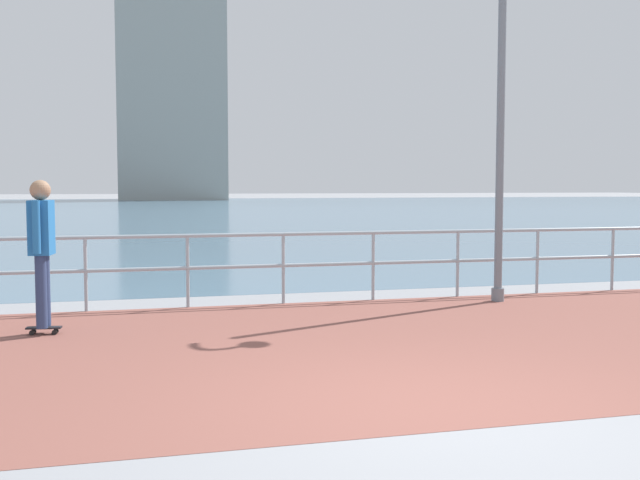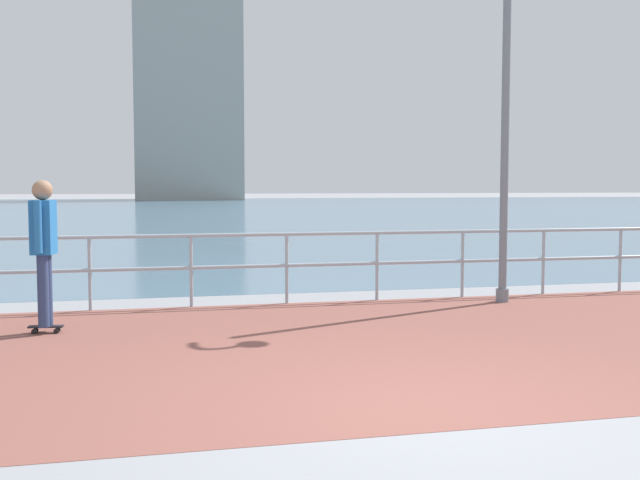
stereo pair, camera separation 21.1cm
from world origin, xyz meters
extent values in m
plane|color=gray|center=(0.00, 40.00, 0.00)|extent=(220.00, 220.00, 0.00)
cube|color=brown|center=(0.00, 2.47, 0.00)|extent=(28.00, 6.04, 0.01)
cube|color=slate|center=(0.00, 50.50, 0.00)|extent=(180.00, 88.00, 0.00)
cylinder|color=#9EADB7|center=(-2.80, 5.50, 0.52)|extent=(0.05, 0.05, 1.03)
cylinder|color=#9EADB7|center=(-1.40, 5.50, 0.52)|extent=(0.05, 0.05, 1.03)
cylinder|color=#9EADB7|center=(0.00, 5.50, 0.52)|extent=(0.05, 0.05, 1.03)
cylinder|color=#9EADB7|center=(1.40, 5.50, 0.52)|extent=(0.05, 0.05, 1.03)
cylinder|color=#9EADB7|center=(2.80, 5.50, 0.52)|extent=(0.05, 0.05, 1.03)
cylinder|color=#9EADB7|center=(4.20, 5.50, 0.52)|extent=(0.05, 0.05, 1.03)
cylinder|color=#9EADB7|center=(5.60, 5.50, 0.52)|extent=(0.05, 0.05, 1.03)
cylinder|color=#9EADB7|center=(0.00, 5.50, 1.03)|extent=(25.20, 0.06, 0.06)
cylinder|color=#9EADB7|center=(0.00, 5.50, 0.57)|extent=(25.20, 0.06, 0.06)
cylinder|color=slate|center=(3.19, 4.90, 0.10)|extent=(0.19, 0.19, 0.20)
cylinder|color=slate|center=(3.19, 4.90, 2.45)|extent=(0.12, 0.12, 4.89)
cylinder|color=black|center=(-3.08, 3.94, 0.03)|extent=(0.06, 0.04, 0.06)
cylinder|color=black|center=(-3.09, 3.86, 0.03)|extent=(0.06, 0.04, 0.06)
cylinder|color=black|center=(-3.33, 3.97, 0.03)|extent=(0.06, 0.04, 0.06)
cylinder|color=black|center=(-3.34, 3.90, 0.03)|extent=(0.06, 0.04, 0.06)
cube|color=black|center=(-3.21, 3.92, 0.08)|extent=(0.41, 0.16, 0.02)
cylinder|color=navy|center=(-3.20, 4.00, 0.52)|extent=(0.15, 0.15, 0.85)
cylinder|color=navy|center=(-3.22, 3.84, 0.52)|extent=(0.15, 0.15, 0.85)
cube|color=#236BB2|center=(-3.21, 3.92, 1.26)|extent=(0.28, 0.37, 0.64)
cylinder|color=#236BB2|center=(-3.18, 4.14, 1.28)|extent=(0.10, 0.10, 0.60)
cylinder|color=#236BB2|center=(-3.24, 3.69, 1.28)|extent=(0.10, 0.10, 0.60)
sphere|color=#A37A5B|center=(-3.21, 3.92, 1.70)|extent=(0.24, 0.24, 0.24)
cube|color=#939993|center=(3.47, 87.25, 15.75)|extent=(12.34, 10.53, 31.51)
camera|label=1|loc=(-2.29, -5.44, 1.76)|focal=42.63mm
camera|label=2|loc=(-2.09, -5.49, 1.76)|focal=42.63mm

